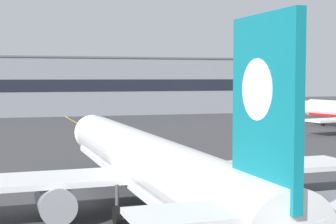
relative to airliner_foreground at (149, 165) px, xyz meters
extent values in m
cube|color=yellow|center=(5.36, 14.89, -3.37)|extent=(7.06, 179.88, 0.01)
cylinder|color=white|center=(-0.01, 0.15, 0.13)|extent=(5.40, 36.13, 3.80)
cone|color=white|center=(-0.87, 19.43, 0.13)|extent=(3.72, 2.76, 3.61)
cube|color=white|center=(-0.01, 0.15, -0.91)|extent=(5.20, 33.25, 0.44)
cube|color=black|center=(-0.78, 17.53, 0.80)|extent=(2.90, 1.23, 0.60)
cube|color=white|center=(-0.03, 0.75, -0.72)|extent=(32.18, 6.22, 0.36)
cylinder|color=gray|center=(-6.18, -0.53, -1.94)|extent=(2.46, 3.70, 2.30)
cylinder|color=black|center=(-6.27, 1.32, -1.94)|extent=(1.96, 0.27, 1.95)
cylinder|color=gray|center=(6.21, 0.02, -1.94)|extent=(2.46, 3.70, 2.30)
cylinder|color=black|center=(6.12, 1.87, -1.94)|extent=(1.96, 0.27, 1.95)
cube|color=#0F7A89|center=(0.70, -15.64, 4.68)|extent=(0.61, 4.81, 7.20)
cylinder|color=white|center=(0.69, -15.34, 5.40)|extent=(0.55, 2.42, 2.40)
cube|color=white|center=(0.73, -16.24, 0.99)|extent=(11.11, 3.29, 0.24)
cylinder|color=#4C4C51|center=(-0.65, 14.63, -1.89)|extent=(0.24, 0.24, 1.60)
cylinder|color=black|center=(-0.65, 14.63, -2.92)|extent=(0.44, 0.92, 0.90)
cylinder|color=#4C4C51|center=(-2.51, -1.97, -1.59)|extent=(0.24, 0.24, 1.60)
cylinder|color=black|center=(-2.51, -1.97, -2.72)|extent=(0.46, 1.32, 1.30)
cylinder|color=#4C4C51|center=(2.68, -1.74, -1.59)|extent=(0.24, 0.24, 1.60)
cylinder|color=black|center=(2.68, -1.74, -2.72)|extent=(0.46, 1.32, 1.30)
cone|color=white|center=(46.42, 57.79, -0.17)|extent=(3.70, 2.97, 3.30)
cube|color=black|center=(46.75, 56.09, 0.44)|extent=(2.75, 1.48, 0.55)
cylinder|color=#4C4C51|center=(47.26, 53.48, -2.02)|extent=(0.22, 0.22, 1.46)
cylinder|color=black|center=(47.26, 53.48, -2.96)|extent=(0.52, 0.88, 0.82)
cone|color=orange|center=(2.01, 16.14, -3.09)|extent=(0.36, 0.36, 0.55)
cylinder|color=white|center=(2.01, 16.14, -3.07)|extent=(0.23, 0.23, 0.07)
cube|color=orange|center=(2.01, 16.14, -3.35)|extent=(0.44, 0.44, 0.03)
cube|color=gray|center=(1.35, 96.58, 3.48)|extent=(113.61, 12.00, 13.70)
cube|color=black|center=(1.35, 90.53, 3.88)|extent=(109.07, 0.12, 2.80)
cube|color=#595C63|center=(1.35, 96.58, 10.53)|extent=(114.01, 12.40, 0.40)
camera|label=1|loc=(-8.43, -33.93, 5.88)|focal=56.45mm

